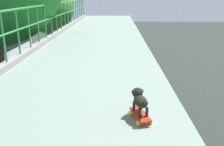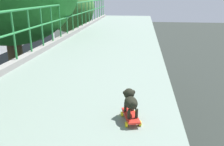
% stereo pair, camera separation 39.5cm
% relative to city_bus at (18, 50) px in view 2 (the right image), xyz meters
% --- Properties ---
extents(city_bus, '(2.71, 11.61, 3.19)m').
position_rel_city_bus_xyz_m(city_bus, '(0.00, 0.00, 0.00)').
color(city_bus, white).
rests_on(city_bus, ground).
extents(roadside_tree_far, '(3.60, 3.60, 7.50)m').
position_rel_city_bus_xyz_m(roadside_tree_far, '(5.74, -2.50, 3.84)').
color(roadside_tree_far, brown).
rests_on(roadside_tree_far, ground).
extents(toy_skateboard, '(0.28, 0.43, 0.09)m').
position_rel_city_bus_xyz_m(toy_skateboard, '(10.96, -17.01, 3.34)').
color(toy_skateboard, red).
rests_on(toy_skateboard, overpass_deck).
extents(small_dog, '(0.22, 0.37, 0.30)m').
position_rel_city_bus_xyz_m(small_dog, '(10.96, -16.98, 3.54)').
color(small_dog, black).
rests_on(small_dog, toy_skateboard).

